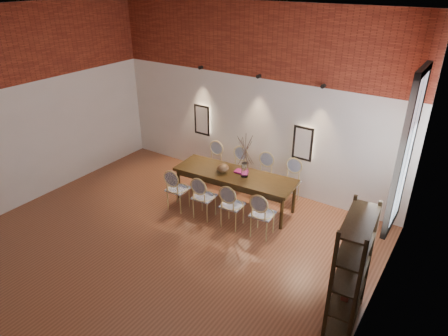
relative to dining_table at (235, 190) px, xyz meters
The scene contains 29 objects.
floor 2.43m from the dining_table, 97.06° to the right, with size 7.00×7.00×0.02m, color brown.
ceiling 4.35m from the dining_table, 97.06° to the right, with size 7.00×7.00×0.02m, color silver.
wall_back 2.02m from the dining_table, 104.13° to the left, with size 7.00×0.10×4.00m, color silver.
wall_left 4.80m from the dining_table, 148.24° to the right, with size 0.10×7.00×4.00m, color silver.
wall_right 4.35m from the dining_table, 36.17° to the right, with size 0.10×7.00×4.00m, color silver.
brick_band_back 3.09m from the dining_table, 104.98° to the left, with size 7.00×0.02×1.50m, color maroon.
brick_band_right 4.91m from the dining_table, 36.76° to the right, with size 0.02×7.00×1.50m, color maroon.
niche_left 2.13m from the dining_table, 146.13° to the left, with size 0.36×0.06×0.66m, color #FFEAC6.
niche_right 1.74m from the dining_table, 46.79° to the left, with size 0.36×0.06×0.66m, color #FFEAC6.
spot_fixture_left 2.89m from the dining_table, 146.88° to the left, with size 0.08×0.08×0.10m, color black.
spot_fixture_mid 2.41m from the dining_table, 95.19° to the left, with size 0.08×0.08×0.10m, color black.
spot_fixture_right 2.74m from the dining_table, 38.55° to the left, with size 0.08×0.08×0.10m, color black.
window_glass 3.65m from the dining_table, ahead, with size 0.02×0.78×2.38m, color silver.
window_frame 3.63m from the dining_table, ahead, with size 0.08×0.90×2.50m, color black.
window_mullion 3.63m from the dining_table, ahead, with size 0.06×0.06×2.40m, color black.
dining_table is the anchor object (origin of this frame).
chair_near_a 1.19m from the dining_table, 140.01° to the right, with size 0.44×0.44×0.94m, color tan, non-canonical shape.
chair_near_b 0.77m from the dining_table, 110.60° to the right, with size 0.44×0.44×0.94m, color tan, non-canonical shape.
chair_near_c 0.77m from the dining_table, 60.93° to the right, with size 0.44×0.44×0.94m, color tan, non-canonical shape.
chair_near_d 1.19m from the dining_table, 31.53° to the right, with size 0.44×0.44×0.94m, color tan, non-canonical shape.
chair_far_a 1.19m from the dining_table, 148.47° to the left, with size 0.44×0.44×0.94m, color tan, non-canonical shape.
chair_far_b 0.77m from the dining_table, 119.07° to the left, with size 0.44×0.44×0.94m, color tan, non-canonical shape.
chair_far_c 0.77m from the dining_table, 69.40° to the left, with size 0.44×0.44×0.94m, color tan, non-canonical shape.
chair_far_d 1.19m from the dining_table, 39.99° to the left, with size 0.44×0.44×0.94m, color tan, non-canonical shape.
vase 0.57m from the dining_table, ahead, with size 0.14×0.14×0.30m, color silver.
dried_branches 1.00m from the dining_table, ahead, with size 0.50×0.50×0.70m, color brown, non-canonical shape.
bowl 0.53m from the dining_table, 164.51° to the right, with size 0.24×0.24×0.18m, color brown.
book 0.42m from the dining_table, 59.30° to the left, with size 0.26×0.18×0.03m, color #921562.
shelving_rack 3.53m from the dining_table, 31.16° to the right, with size 0.38×1.00×1.80m, color black, non-canonical shape.
Camera 1 is at (4.17, -3.84, 4.53)m, focal length 32.00 mm.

